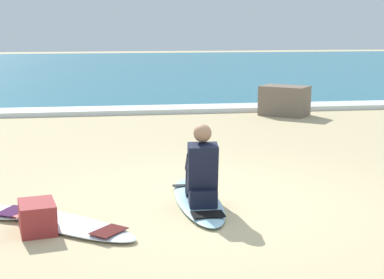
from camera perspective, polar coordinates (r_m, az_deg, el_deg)
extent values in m
plane|color=#CCB584|center=(7.03, 2.49, -6.46)|extent=(80.00, 80.00, 0.00)
cube|color=teal|center=(28.04, -5.95, 6.96)|extent=(80.00, 28.00, 0.10)
cube|color=white|center=(14.44, -3.34, 2.96)|extent=(80.00, 0.90, 0.11)
ellipsoid|color=#9ED1E5|center=(7.09, 0.59, -5.99)|extent=(0.54, 2.01, 0.07)
cube|color=black|center=(7.61, -0.14, -4.48)|extent=(0.48, 0.11, 0.01)
cube|color=black|center=(6.48, 1.56, -7.33)|extent=(0.37, 0.24, 0.01)
cube|color=black|center=(6.74, 1.07, -5.68)|extent=(0.34, 0.28, 0.20)
cylinder|color=black|center=(6.87, 0.10, -4.05)|extent=(0.18, 0.42, 0.43)
cylinder|color=black|center=(7.07, -0.16, -3.85)|extent=(0.14, 0.27, 0.42)
cube|color=black|center=(7.19, -0.24, -5.20)|extent=(0.12, 0.23, 0.05)
cylinder|color=black|center=(6.88, 1.76, -4.01)|extent=(0.18, 0.42, 0.43)
cylinder|color=black|center=(7.09, 1.70, -3.81)|extent=(0.14, 0.27, 0.42)
cube|color=black|center=(7.21, 1.67, -5.16)|extent=(0.12, 0.23, 0.05)
cube|color=black|center=(6.68, 1.05, -2.71)|extent=(0.36, 0.32, 0.57)
sphere|color=#A37556|center=(6.63, 1.04, 0.63)|extent=(0.21, 0.21, 0.21)
cylinder|color=black|center=(6.81, -0.24, -2.22)|extent=(0.12, 0.40, 0.31)
cylinder|color=black|center=(6.84, 2.10, -2.17)|extent=(0.12, 0.40, 0.31)
ellipsoid|color=silver|center=(6.45, -12.24, -8.05)|extent=(1.75, 1.65, 0.07)
cube|color=red|center=(6.81, -15.40, -6.82)|extent=(0.39, 0.42, 0.01)
cube|color=#4A1311|center=(6.04, -8.18, -8.87)|extent=(0.42, 0.43, 0.01)
cube|color=#351037|center=(6.90, -17.21, -6.70)|extent=(0.38, 0.43, 0.01)
cube|color=#756656|center=(13.98, 9.06, 3.79)|extent=(1.28, 1.22, 0.70)
cube|color=maroon|center=(6.33, -14.94, -7.37)|extent=(0.45, 0.54, 0.32)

